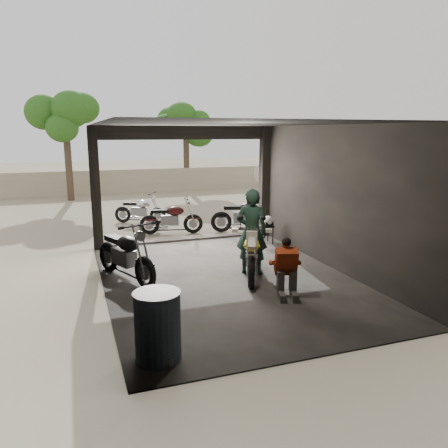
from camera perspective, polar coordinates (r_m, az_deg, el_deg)
ground at (r=9.27m, az=0.37°, el=-7.23°), size 80.00×80.00×0.00m
garage at (r=9.44m, az=-0.75°, el=1.16°), size 7.00×7.13×3.20m
boundary_wall at (r=22.57m, az=-11.81°, el=5.50°), size 18.00×0.30×1.20m
tree_left at (r=20.76m, az=-20.11°, el=13.86°), size 2.20×2.20×5.60m
tree_right at (r=22.98m, az=-5.02°, el=13.21°), size 2.20×2.20×5.00m
main_bike at (r=9.24m, az=3.61°, el=-3.43°), size 1.38×1.94×1.20m
left_bike at (r=9.28m, az=-12.79°, el=-3.37°), size 1.45×2.05×1.28m
outside_bike_a at (r=14.98m, az=-10.94°, el=2.07°), size 1.68×1.31×1.06m
outside_bike_b at (r=13.26m, az=-6.91°, el=1.07°), size 1.76×1.02×1.12m
outside_bike_c at (r=13.38m, az=2.72°, el=1.47°), size 1.95×1.30×1.22m
rider at (r=9.38m, az=3.62°, el=-1.05°), size 0.82×0.73×1.88m
mechanic at (r=8.24m, az=8.23°, el=-5.92°), size 0.75×0.87×1.07m
stool at (r=12.05m, az=5.41°, el=-0.51°), size 0.38×0.38×0.53m
helmet at (r=11.98m, az=5.76°, el=0.44°), size 0.30×0.31×0.27m
oil_drum at (r=6.08m, az=-8.65°, el=-13.16°), size 0.67×0.67×0.97m
sign_post at (r=14.22m, az=5.23°, el=5.21°), size 0.70×0.08×2.09m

